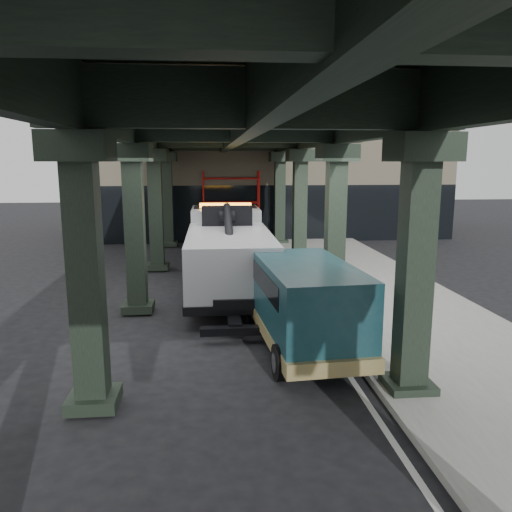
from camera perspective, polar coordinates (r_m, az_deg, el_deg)
ground at (r=13.62m, az=0.06°, el=-8.55°), size 90.00×90.00×0.00m
sidewalk at (r=16.47m, az=15.21°, el=-5.23°), size 5.00×40.00×0.15m
lane_stripe at (r=15.74m, az=5.56°, el=-5.90°), size 0.12×38.00×0.01m
viaduct at (r=14.85m, az=-2.29°, el=14.45°), size 7.40×32.00×6.40m
building at (r=32.96m, az=0.20°, el=9.87°), size 22.00×10.00×8.00m
scaffolding at (r=27.57m, az=-2.86°, el=5.75°), size 3.08×0.88×4.00m
tow_truck at (r=17.64m, az=-3.27°, el=0.93°), size 2.89×9.40×3.07m
towed_van at (r=12.12m, az=5.43°, el=-5.28°), size 2.48×5.48×2.17m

